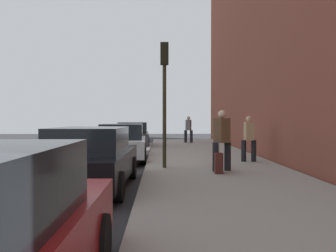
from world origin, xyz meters
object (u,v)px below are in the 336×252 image
object	(u,v)px
pedestrian_brown_coat	(222,139)
parked_car_charcoal	(133,135)
parked_car_black	(91,158)
pedestrian_tan_coat	(249,137)
traffic_light_pole	(164,83)
pedestrian_grey_coat	(188,129)
parked_car_white	(123,142)
rolling_suitcase	(219,163)

from	to	relation	value
pedestrian_brown_coat	parked_car_charcoal	bearing A→B (deg)	17.94
parked_car_black	pedestrian_brown_coat	world-z (taller)	pedestrian_brown_coat
pedestrian_tan_coat	traffic_light_pole	xyz separation A→B (m)	(-1.64, 3.11, 1.83)
parked_car_charcoal	pedestrian_grey_coat	world-z (taller)	pedestrian_grey_coat
pedestrian_tan_coat	pedestrian_brown_coat	distance (m)	2.81
parked_car_white	pedestrian_grey_coat	xyz separation A→B (m)	(9.40, -3.38, 0.32)
parked_car_black	pedestrian_tan_coat	size ratio (longest dim) A/B	2.88
parked_car_white	rolling_suitcase	bearing A→B (deg)	-144.58
rolling_suitcase	parked_car_charcoal	bearing A→B (deg)	16.26
pedestrian_tan_coat	rolling_suitcase	world-z (taller)	pedestrian_tan_coat
parked_car_black	traffic_light_pole	xyz separation A→B (m)	(2.89, -1.82, 2.12)
pedestrian_grey_coat	parked_car_black	bearing A→B (deg)	167.09
parked_car_charcoal	parked_car_white	bearing A→B (deg)	-179.42
parked_car_charcoal	pedestrian_tan_coat	world-z (taller)	pedestrian_tan_coat
parked_car_black	parked_car_white	bearing A→B (deg)	-1.49
parked_car_white	parked_car_charcoal	world-z (taller)	same
pedestrian_tan_coat	parked_car_white	bearing A→B (deg)	72.45
parked_car_charcoal	rolling_suitcase	world-z (taller)	parked_car_charcoal
pedestrian_grey_coat	parked_car_white	bearing A→B (deg)	160.22
parked_car_charcoal	traffic_light_pole	xyz separation A→B (m)	(-9.84, -1.73, 2.12)
parked_car_charcoal	rolling_suitcase	distance (m)	11.66
pedestrian_grey_coat	pedestrian_tan_coat	bearing A→B (deg)	-172.74
parked_car_black	parked_car_white	distance (m)	6.04
parked_car_white	traffic_light_pole	size ratio (longest dim) A/B	1.13
pedestrian_tan_coat	traffic_light_pole	world-z (taller)	traffic_light_pole
pedestrian_brown_coat	traffic_light_pole	bearing A→B (deg)	65.15
pedestrian_brown_coat	rolling_suitcase	size ratio (longest dim) A/B	1.93
rolling_suitcase	parked_car_white	bearing A→B (deg)	35.42
pedestrian_grey_coat	traffic_light_pole	size ratio (longest dim) A/B	0.43
parked_car_black	pedestrian_brown_coat	distance (m)	4.12
pedestrian_tan_coat	pedestrian_brown_coat	xyz separation A→B (m)	(-2.44, 1.39, 0.08)
parked_car_white	traffic_light_pole	xyz separation A→B (m)	(-3.15, -1.66, 2.12)
pedestrian_brown_coat	rolling_suitcase	world-z (taller)	pedestrian_brown_coat
parked_car_charcoal	pedestrian_brown_coat	bearing A→B (deg)	-162.06
pedestrian_tan_coat	traffic_light_pole	size ratio (longest dim) A/B	0.42
pedestrian_grey_coat	pedestrian_brown_coat	xyz separation A→B (m)	(-13.35, 0.00, 0.05)
traffic_light_pole	pedestrian_brown_coat	bearing A→B (deg)	-114.85
parked_car_white	traffic_light_pole	bearing A→B (deg)	-152.22
parked_car_black	rolling_suitcase	distance (m)	3.70
rolling_suitcase	pedestrian_tan_coat	bearing A→B (deg)	-27.80
parked_car_black	rolling_suitcase	xyz separation A→B (m)	(1.54, -3.35, -0.31)
pedestrian_grey_coat	pedestrian_brown_coat	world-z (taller)	pedestrian_brown_coat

